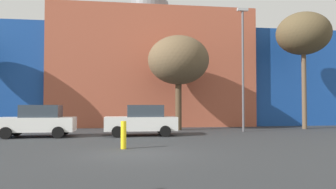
% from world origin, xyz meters
% --- Properties ---
extents(ground_plane, '(200.00, 200.00, 0.00)m').
position_xyz_m(ground_plane, '(0.00, 0.00, 0.00)').
color(ground_plane, '#2D3033').
extents(building_backdrop, '(37.44, 12.17, 12.56)m').
position_xyz_m(building_backdrop, '(2.30, 20.80, 4.97)').
color(building_backdrop, '#B2563D').
rests_on(building_backdrop, ground_plane).
extents(parked_car_1, '(4.40, 2.16, 1.91)m').
position_xyz_m(parked_car_1, '(-5.41, 7.56, 0.95)').
color(parked_car_1, white).
rests_on(parked_car_1, ground_plane).
extents(parked_car_2, '(4.40, 2.16, 1.91)m').
position_xyz_m(parked_car_2, '(0.76, 7.56, 0.95)').
color(parked_car_2, white).
rests_on(parked_car_2, ground_plane).
extents(bare_tree_0, '(4.69, 4.69, 7.24)m').
position_xyz_m(bare_tree_0, '(3.82, 11.82, 5.32)').
color(bare_tree_0, brown).
rests_on(bare_tree_0, ground_plane).
extents(bare_tree_2, '(4.28, 4.28, 9.40)m').
position_xyz_m(bare_tree_2, '(14.04, 11.61, 7.63)').
color(bare_tree_2, brown).
rests_on(bare_tree_2, ground_plane).
extents(bollard_yellow_0, '(0.24, 0.24, 1.20)m').
position_xyz_m(bollard_yellow_0, '(-0.40, 1.52, 0.60)').
color(bollard_yellow_0, yellow).
rests_on(bollard_yellow_0, ground_plane).
extents(street_lamp, '(0.80, 0.24, 8.95)m').
position_xyz_m(street_lamp, '(8.20, 9.75, 5.01)').
color(street_lamp, '#59595E').
rests_on(street_lamp, ground_plane).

